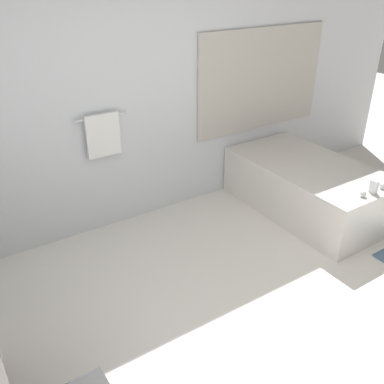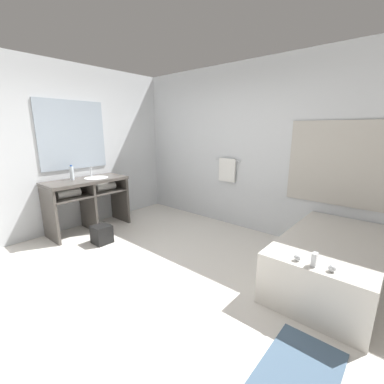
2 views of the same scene
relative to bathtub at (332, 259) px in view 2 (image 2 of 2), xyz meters
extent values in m
plane|color=silver|center=(-1.60, -1.34, -0.29)|extent=(16.00, 16.00, 0.00)
cube|color=silver|center=(-1.60, 0.89, 1.06)|extent=(7.40, 0.06, 2.70)
cube|color=#B7B2A8|center=(0.00, 0.84, 0.94)|extent=(1.70, 0.02, 1.10)
cylinder|color=silver|center=(-1.90, 0.82, 0.86)|extent=(0.50, 0.02, 0.02)
cube|color=white|center=(-1.90, 0.81, 0.69)|extent=(0.32, 0.04, 0.40)
cube|color=silver|center=(-3.83, -1.34, 1.06)|extent=(0.06, 7.40, 2.70)
cube|color=#A3B2C1|center=(-3.79, -0.94, 1.28)|extent=(0.02, 1.10, 1.10)
cube|color=#4C4742|center=(-3.50, -0.94, 0.56)|extent=(0.58, 1.27, 0.05)
cube|color=#4C4742|center=(-3.50, -0.94, 0.34)|extent=(0.55, 1.20, 0.02)
cylinder|color=white|center=(-3.50, -0.75, 0.53)|extent=(0.39, 0.39, 0.10)
cube|color=#4C4742|center=(-3.50, -1.55, 0.12)|extent=(0.53, 0.04, 0.82)
cube|color=#4C4742|center=(-3.50, -0.94, 0.12)|extent=(0.53, 0.04, 0.82)
cube|color=#4C4742|center=(-3.50, -0.32, 0.12)|extent=(0.53, 0.04, 0.82)
cylinder|color=white|center=(-3.46, -1.25, 0.41)|extent=(0.13, 0.35, 0.13)
cylinder|color=white|center=(-3.46, -0.62, 0.41)|extent=(0.13, 0.35, 0.13)
cylinder|color=silver|center=(-3.66, -0.75, 0.59)|extent=(0.04, 0.04, 0.02)
cylinder|color=silver|center=(-3.66, -0.75, 0.68)|extent=(0.02, 0.02, 0.16)
cube|color=silver|center=(-3.62, -0.75, 0.75)|extent=(0.07, 0.01, 0.01)
cube|color=silver|center=(0.00, 0.00, -0.03)|extent=(0.94, 1.69, 0.53)
ellipsoid|color=white|center=(0.00, 0.00, 0.09)|extent=(0.68, 1.22, 0.30)
cube|color=silver|center=(0.00, -0.74, 0.30)|extent=(0.04, 0.07, 0.12)
sphere|color=silver|center=(-0.14, -0.74, 0.27)|extent=(0.06, 0.06, 0.06)
sphere|color=silver|center=(0.14, -0.74, 0.27)|extent=(0.06, 0.06, 0.06)
cylinder|color=white|center=(-3.62, -1.10, 0.69)|extent=(0.06, 0.06, 0.22)
cylinder|color=#1E4CA8|center=(-3.62, -1.10, 0.81)|extent=(0.03, 0.03, 0.02)
cube|color=black|center=(-2.86, -1.09, -0.16)|extent=(0.25, 0.25, 0.27)
cube|color=slate|center=(0.12, -1.34, -0.28)|extent=(0.49, 0.77, 0.02)
camera|label=1|loc=(-3.23, -2.71, 2.06)|focal=40.00mm
camera|label=2|loc=(0.50, -2.93, 1.38)|focal=24.00mm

